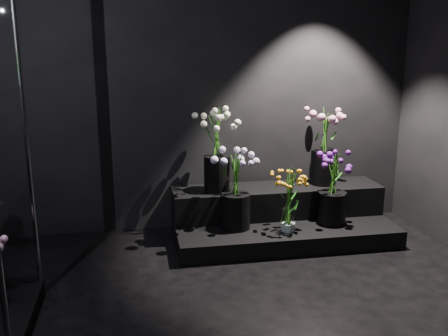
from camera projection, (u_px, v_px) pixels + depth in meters
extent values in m
plane|color=black|center=(257.00, 336.00, 3.11)|extent=(4.00, 4.00, 0.00)
plane|color=black|center=(207.00, 84.00, 4.68)|extent=(4.00, 0.00, 4.00)
cube|color=black|center=(283.00, 230.00, 4.63)|extent=(2.00, 0.89, 0.17)
cube|color=black|center=(277.00, 200.00, 4.79)|extent=(2.00, 0.44, 0.28)
cylinder|color=white|center=(288.00, 220.00, 4.36)|extent=(0.13, 0.13, 0.20)
cylinder|color=black|center=(236.00, 211.00, 4.42)|extent=(0.26, 0.26, 0.32)
cylinder|color=black|center=(332.00, 208.00, 4.54)|extent=(0.25, 0.25, 0.30)
cylinder|color=black|center=(217.00, 173.00, 4.58)|extent=(0.24, 0.24, 0.33)
cylinder|color=black|center=(323.00, 167.00, 4.81)|extent=(0.25, 0.25, 0.34)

